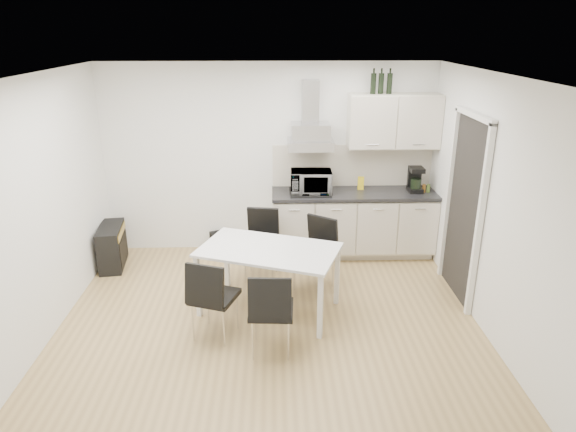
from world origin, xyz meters
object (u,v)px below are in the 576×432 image
object	(u,v)px
kitchenette	(356,197)
chair_near_left	(215,297)
chair_far_left	(261,246)
chair_far_right	(314,255)
floor_speaker	(217,241)
guitar_amp	(112,246)
chair_near_right	(271,311)
dining_table	(269,255)

from	to	relation	value
kitchenette	chair_near_left	xyz separation A→B (m)	(-1.74, -2.01, -0.39)
chair_far_left	chair_far_right	size ratio (longest dim) A/B	1.00
kitchenette	floor_speaker	world-z (taller)	kitchenette
chair_far_right	chair_near_left	distance (m)	1.47
chair_far_right	chair_near_left	xyz separation A→B (m)	(-1.09, -0.99, 0.00)
chair_near_left	guitar_amp	bearing A→B (deg)	151.85
kitchenette	floor_speaker	distance (m)	2.08
chair_far_left	chair_near_right	world-z (taller)	same
floor_speaker	chair_near_right	bearing A→B (deg)	-95.20
floor_speaker	chair_far_right	bearing A→B (deg)	-65.53
chair_far_left	floor_speaker	world-z (taller)	chair_far_left
dining_table	chair_near_left	size ratio (longest dim) A/B	1.90
kitchenette	chair_far_right	world-z (taller)	kitchenette
guitar_amp	floor_speaker	bearing A→B (deg)	12.58
chair_far_left	kitchenette	bearing A→B (deg)	-141.99
kitchenette	chair_near_right	size ratio (longest dim) A/B	2.86
chair_far_right	guitar_amp	bearing A→B (deg)	20.38
chair_near_left	chair_far_left	bearing A→B (deg)	90.76
dining_table	floor_speaker	bearing A→B (deg)	134.50
chair_near_left	guitar_amp	world-z (taller)	chair_near_left
dining_table	chair_far_left	distance (m)	0.84
dining_table	chair_far_right	xyz separation A→B (m)	(0.54, 0.49, -0.23)
chair_near_right	floor_speaker	size ratio (longest dim) A/B	3.27
chair_near_right	floor_speaker	bearing A→B (deg)	111.03
chair_near_left	floor_speaker	world-z (taller)	chair_near_left
kitchenette	chair_far_right	xyz separation A→B (m)	(-0.65, -1.03, -0.39)
floor_speaker	chair_far_left	bearing A→B (deg)	-76.31
dining_table	floor_speaker	distance (m)	1.92
dining_table	guitar_amp	distance (m)	2.44
chair_near_right	guitar_amp	bearing A→B (deg)	140.20
chair_far_right	dining_table	bearing A→B (deg)	77.71
kitchenette	dining_table	distance (m)	1.93
chair_far_right	chair_near_left	size ratio (longest dim) A/B	1.00
chair_near_left	chair_near_right	distance (m)	0.64
kitchenette	dining_table	world-z (taller)	kitchenette
kitchenette	guitar_amp	world-z (taller)	kitchenette
chair_far_left	chair_near_right	size ratio (longest dim) A/B	1.00
chair_far_left	guitar_amp	distance (m)	2.03
chair_far_left	chair_near_left	distance (m)	1.37
chair_far_right	chair_near_right	world-z (taller)	same
chair_far_left	chair_far_right	world-z (taller)	same
dining_table	chair_far_right	size ratio (longest dim) A/B	1.90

